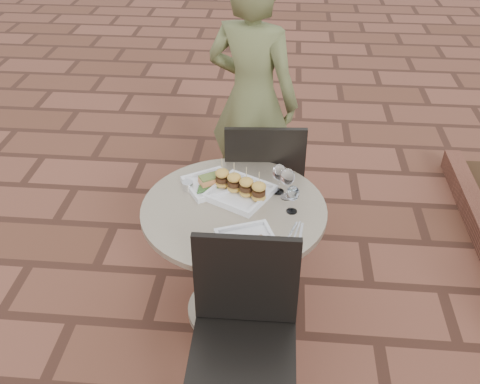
# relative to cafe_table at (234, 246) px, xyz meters

# --- Properties ---
(ground) EXTENTS (60.00, 60.00, 0.00)m
(ground) POSITION_rel_cafe_table_xyz_m (-0.05, -0.14, -0.48)
(ground) COLOR brown
(ground) RESTS_ON ground
(cafe_table) EXTENTS (0.90, 0.90, 0.73)m
(cafe_table) POSITION_rel_cafe_table_xyz_m (0.00, 0.00, 0.00)
(cafe_table) COLOR gray
(cafe_table) RESTS_ON ground
(chair_far) EXTENTS (0.47, 0.47, 0.93)m
(chair_far) POSITION_rel_cafe_table_xyz_m (0.12, 0.54, 0.07)
(chair_far) COLOR black
(chair_far) RESTS_ON ground
(chair_near) EXTENTS (0.44, 0.44, 0.93)m
(chair_near) POSITION_rel_cafe_table_xyz_m (0.10, -0.56, 0.07)
(chair_near) COLOR black
(chair_near) RESTS_ON ground
(diner) EXTENTS (0.70, 0.57, 1.64)m
(diner) POSITION_rel_cafe_table_xyz_m (0.02, 1.00, 0.34)
(diner) COLOR brown
(diner) RESTS_ON ground
(plate_salmon) EXTENTS (0.31, 0.31, 0.06)m
(plate_salmon) POSITION_rel_cafe_table_xyz_m (-0.14, 0.16, 0.26)
(plate_salmon) COLOR white
(plate_salmon) RESTS_ON cafe_table
(plate_sliders) EXTENTS (0.37, 0.37, 0.18)m
(plate_sliders) POSITION_rel_cafe_table_xyz_m (0.02, 0.10, 0.29)
(plate_sliders) COLOR white
(plate_sliders) RESTS_ON cafe_table
(plate_tuna) EXTENTS (0.32, 0.32, 0.03)m
(plate_tuna) POSITION_rel_cafe_table_xyz_m (0.09, -0.28, 0.26)
(plate_tuna) COLOR white
(plate_tuna) RESTS_ON cafe_table
(wine_glass_right) EXTENTS (0.06, 0.06, 0.15)m
(wine_glass_right) POSITION_rel_cafe_table_xyz_m (0.28, -0.01, 0.35)
(wine_glass_right) COLOR white
(wine_glass_right) RESTS_ON cafe_table
(wine_glass_mid) EXTENTS (0.07, 0.07, 0.16)m
(wine_glass_mid) POSITION_rel_cafe_table_xyz_m (0.21, 0.15, 0.36)
(wine_glass_mid) COLOR white
(wine_glass_mid) RESTS_ON cafe_table
(wine_glass_far) EXTENTS (0.07, 0.07, 0.17)m
(wine_glass_far) POSITION_rel_cafe_table_xyz_m (0.25, 0.10, 0.36)
(wine_glass_far) COLOR white
(wine_glass_far) RESTS_ON cafe_table
(steel_ramekin) EXTENTS (0.07, 0.07, 0.04)m
(steel_ramekin) POSITION_rel_cafe_table_xyz_m (-0.25, 0.13, 0.27)
(steel_ramekin) COLOR silver
(steel_ramekin) RESTS_ON cafe_table
(cutlery_set) EXTENTS (0.11, 0.18, 0.00)m
(cutlery_set) POSITION_rel_cafe_table_xyz_m (0.30, -0.17, 0.25)
(cutlery_set) COLOR silver
(cutlery_set) RESTS_ON cafe_table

